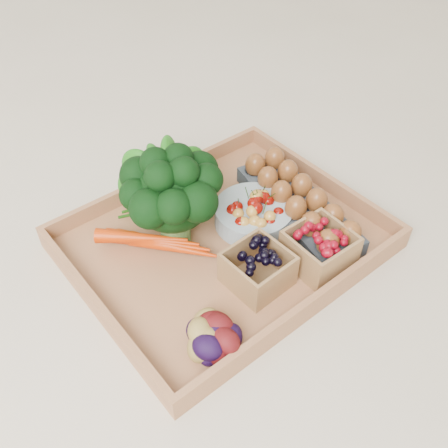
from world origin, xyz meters
TOP-DOWN VIEW (x-y plane):
  - ground at (0.00, 0.00)m, footprint 4.00×4.00m
  - tray at (0.00, 0.00)m, footprint 0.55×0.45m
  - carrots at (-0.12, 0.06)m, footprint 0.19×0.14m
  - lettuce at (-0.01, 0.17)m, footprint 0.13×0.13m
  - broccoli at (-0.07, 0.06)m, footprint 0.19×0.19m
  - cherry_bowl at (0.08, 0.00)m, footprint 0.15×0.15m
  - egg_carton at (0.16, -0.04)m, footprint 0.17×0.32m
  - potatoes at (-0.16, -0.17)m, footprint 0.13×0.13m
  - punnet_blackberry at (-0.02, -0.12)m, footprint 0.10×0.10m
  - punnet_raspberry at (0.10, -0.15)m, footprint 0.11×0.11m

SIDE VIEW (x-z plane):
  - ground at x=0.00m, z-range 0.00..0.00m
  - tray at x=0.00m, z-range 0.00..0.01m
  - egg_carton at x=0.16m, z-range 0.01..0.05m
  - cherry_bowl at x=0.08m, z-range 0.01..0.06m
  - carrots at x=-0.12m, z-range 0.01..0.06m
  - punnet_blackberry at x=-0.02m, z-range 0.01..0.08m
  - punnet_raspberry at x=0.10m, z-range 0.01..0.09m
  - potatoes at x=-0.16m, z-range 0.01..0.09m
  - lettuce at x=-0.01m, z-range 0.02..0.14m
  - broccoli at x=-0.07m, z-range 0.02..0.16m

